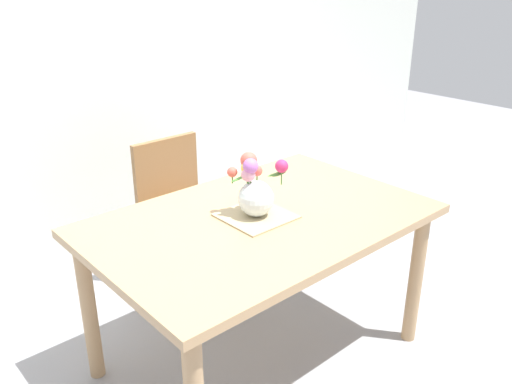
{
  "coord_description": "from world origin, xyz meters",
  "views": [
    {
      "loc": [
        -1.44,
        -1.6,
        1.8
      ],
      "look_at": [
        -0.02,
        0.01,
        0.89
      ],
      "focal_mm": 37.34,
      "sensor_mm": 36.0,
      "label": 1
    }
  ],
  "objects": [
    {
      "name": "dining_table",
      "position": [
        0.0,
        0.0,
        0.68
      ],
      "size": [
        1.51,
        0.99,
        0.77
      ],
      "color": "tan",
      "rests_on": "ground_plane"
    },
    {
      "name": "chair_far",
      "position": [
        0.1,
        0.84,
        0.52
      ],
      "size": [
        0.42,
        0.42,
        0.9
      ],
      "rotation": [
        0.0,
        0.0,
        3.14
      ],
      "color": "olive",
      "rests_on": "ground_plane"
    },
    {
      "name": "back_wall",
      "position": [
        0.0,
        1.6,
        1.4
      ],
      "size": [
        7.0,
        0.1,
        2.8
      ],
      "primitive_type": "cube",
      "color": "silver",
      "rests_on": "ground_plane"
    },
    {
      "name": "ground_plane",
      "position": [
        0.0,
        0.0,
        0.0
      ],
      "size": [
        12.0,
        12.0,
        0.0
      ],
      "primitive_type": "plane",
      "color": "#939399"
    },
    {
      "name": "flower_vase",
      "position": [
        -0.02,
        0.02,
        0.9
      ],
      "size": [
        0.23,
        0.21,
        0.29
      ],
      "color": "silver",
      "rests_on": "placemat"
    },
    {
      "name": "placemat",
      "position": [
        -0.02,
        0.01,
        0.78
      ],
      "size": [
        0.29,
        0.29,
        0.01
      ],
      "primitive_type": "cube",
      "color": "tan",
      "rests_on": "dining_table"
    }
  ]
}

